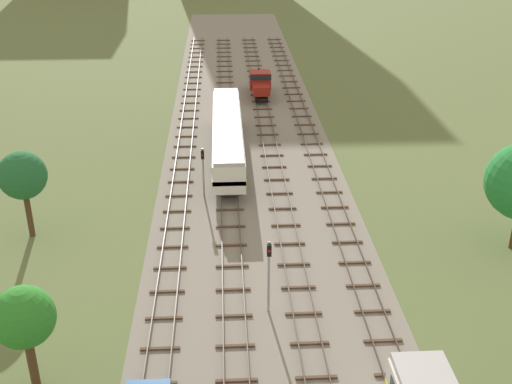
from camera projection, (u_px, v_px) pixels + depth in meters
ground_plane at (254, 192)px, 58.29m from camera, size 480.00×480.00×0.00m
ballast_bed at (254, 192)px, 58.29m from camera, size 17.59×176.00×0.01m
track_far_left at (180, 188)px, 58.80m from camera, size 2.40×126.00×0.29m
track_left at (229, 187)px, 59.02m from camera, size 2.40×126.00×0.29m
track_centre_left at (278, 186)px, 59.24m from camera, size 2.40×126.00×0.29m
track_centre at (327, 184)px, 59.46m from camera, size 2.40×126.00×0.29m
passenger_coach_left_mid at (227, 134)px, 64.44m from camera, size 2.96×22.00×3.80m
shunter_loco_centre_left_midfar at (260, 81)px, 83.68m from camera, size 2.74×8.46×3.10m
signal_post_nearest at (269, 268)px, 40.58m from camera, size 0.28×0.47×5.27m
signal_post_near at (203, 166)px, 56.27m from camera, size 0.28×0.47×4.59m
lineside_tree_1 at (22, 176)px, 48.88m from camera, size 3.74×3.74×7.14m
lineside_tree_3 at (24, 318)px, 33.94m from camera, size 3.41×3.41×6.35m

